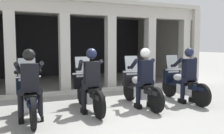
# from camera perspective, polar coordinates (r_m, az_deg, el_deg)

# --- Properties ---
(ground_plane) EXTENTS (80.00, 80.00, 0.00)m
(ground_plane) POSITION_cam_1_polar(r_m,az_deg,el_deg) (8.95, -6.42, -5.48)
(ground_plane) COLOR gray
(station_building) EXTENTS (9.93, 5.20, 3.34)m
(station_building) POSITION_cam_1_polar(r_m,az_deg,el_deg) (11.36, -9.72, 7.47)
(station_building) COLOR black
(station_building) RESTS_ON ground
(kerb_strip) EXTENTS (9.43, 0.24, 0.12)m
(kerb_strip) POSITION_cam_1_polar(r_m,az_deg,el_deg) (8.54, -4.55, -5.58)
(kerb_strip) COLOR #B7B5AD
(kerb_strip) RESTS_ON ground
(motorcycle_far_left) EXTENTS (0.62, 2.04, 1.35)m
(motorcycle_far_left) POSITION_cam_1_polar(r_m,az_deg,el_deg) (5.79, -19.10, -6.62)
(motorcycle_far_left) COLOR black
(motorcycle_far_left) RESTS_ON ground
(police_officer_far_left) EXTENTS (0.63, 0.61, 1.58)m
(police_officer_far_left) POSITION_cam_1_polar(r_m,az_deg,el_deg) (5.44, -19.03, -2.70)
(police_officer_far_left) COLOR black
(police_officer_far_left) RESTS_ON ground
(motorcycle_center_left) EXTENTS (0.62, 2.04, 1.35)m
(motorcycle_center_left) POSITION_cam_1_polar(r_m,az_deg,el_deg) (6.19, -5.73, -5.60)
(motorcycle_center_left) COLOR black
(motorcycle_center_left) RESTS_ON ground
(police_officer_center_left) EXTENTS (0.63, 0.61, 1.58)m
(police_officer_center_left) POSITION_cam_1_polar(r_m,az_deg,el_deg) (5.85, -4.93, -1.88)
(police_officer_center_left) COLOR black
(police_officer_center_left) RESTS_ON ground
(motorcycle_center_right) EXTENTS (0.62, 2.04, 1.35)m
(motorcycle_center_right) POSITION_cam_1_polar(r_m,az_deg,el_deg) (6.66, 6.48, -4.83)
(motorcycle_center_right) COLOR black
(motorcycle_center_right) RESTS_ON ground
(police_officer_center_right) EXTENTS (0.63, 0.61, 1.58)m
(police_officer_center_right) POSITION_cam_1_polar(r_m,az_deg,el_deg) (6.36, 7.79, -1.34)
(police_officer_center_right) COLOR black
(police_officer_center_right) RESTS_ON ground
(motorcycle_far_right) EXTENTS (0.62, 2.04, 1.35)m
(motorcycle_far_right) POSITION_cam_1_polar(r_m,az_deg,el_deg) (7.47, 16.19, -3.91)
(motorcycle_far_right) COLOR black
(motorcycle_far_right) RESTS_ON ground
(police_officer_far_right) EXTENTS (0.63, 0.61, 1.58)m
(police_officer_far_right) POSITION_cam_1_polar(r_m,az_deg,el_deg) (7.19, 17.71, -0.77)
(police_officer_far_right) COLOR black
(police_officer_far_right) RESTS_ON ground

